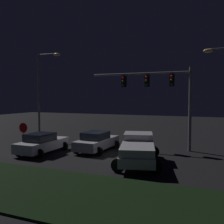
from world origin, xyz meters
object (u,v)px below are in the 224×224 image
at_px(car_sedan, 97,141).
at_px(stop_sign, 23,132).
at_px(street_lamp_left, 43,85).
at_px(car_sedan_far, 42,143).
at_px(traffic_signal_gantry, 159,88).
at_px(pickup_truck, 138,148).

height_order(car_sedan, stop_sign, stop_sign).
relative_size(street_lamp_left, stop_sign, 3.81).
height_order(car_sedan_far, street_lamp_left, street_lamp_left).
bearing_deg(street_lamp_left, car_sedan_far, -53.58).
xyz_separation_m(car_sedan, street_lamp_left, (-7.40, 3.10, 4.58)).
distance_m(traffic_signal_gantry, stop_sign, 11.07).
bearing_deg(traffic_signal_gantry, car_sedan, -147.49).
relative_size(car_sedan, car_sedan_far, 1.01).
bearing_deg(pickup_truck, stop_sign, 74.43).
bearing_deg(car_sedan_far, street_lamp_left, 37.02).
height_order(car_sedan, street_lamp_left, street_lamp_left).
bearing_deg(traffic_signal_gantry, stop_sign, -150.68).
bearing_deg(stop_sign, pickup_truck, 0.06).
height_order(car_sedan, car_sedan_far, same).
xyz_separation_m(car_sedan, stop_sign, (-4.98, -2.48, 0.82)).
height_order(traffic_signal_gantry, stop_sign, traffic_signal_gantry).
xyz_separation_m(traffic_signal_gantry, street_lamp_left, (-11.62, 0.41, 0.42)).
bearing_deg(stop_sign, car_sedan_far, 6.99).
bearing_deg(stop_sign, traffic_signal_gantry, 29.32).
bearing_deg(street_lamp_left, pickup_truck, -25.86).
xyz_separation_m(traffic_signal_gantry, stop_sign, (-9.21, -5.17, -3.34)).
height_order(car_sedan_far, stop_sign, stop_sign).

